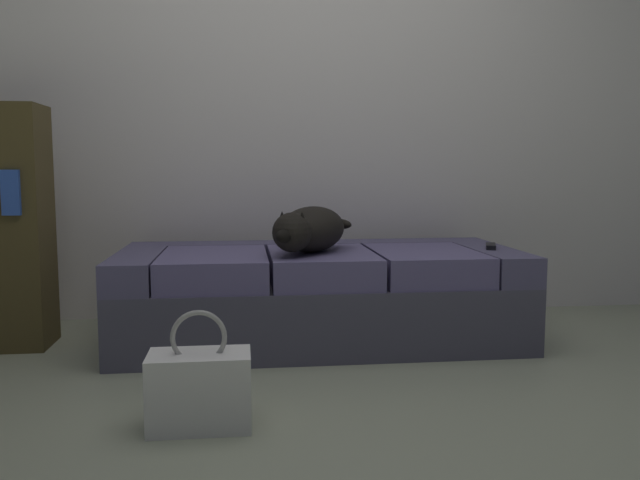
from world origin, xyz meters
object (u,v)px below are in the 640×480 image
dog_dark (309,230)px  couch (319,295)px  handbag (200,389)px  tv_remote (491,246)px

dog_dark → couch: bearing=64.2°
dog_dark → handbag: size_ratio=1.53×
dog_dark → tv_remote: (0.88, 0.05, -0.09)m
couch → tv_remote: (0.82, -0.06, 0.23)m
dog_dark → tv_remote: dog_dark is taller
tv_remote → handbag: tv_remote is taller
couch → dog_dark: dog_dark is taller
tv_remote → handbag: bearing=-123.8°
dog_dark → handbag: (-0.44, -0.90, -0.41)m
dog_dark → tv_remote: 0.89m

